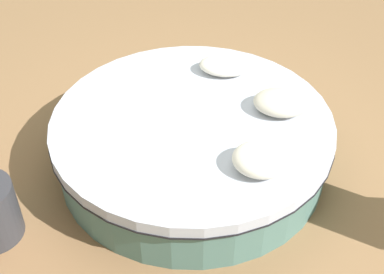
{
  "coord_description": "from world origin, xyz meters",
  "views": [
    {
      "loc": [
        -0.44,
        3.45,
        3.24
      ],
      "look_at": [
        0.0,
        0.0,
        0.3
      ],
      "focal_mm": 49.2,
      "sensor_mm": 36.0,
      "label": 1
    }
  ],
  "objects_px": {
    "throw_pillow_1": "(281,102)",
    "throw_pillow_2": "(224,66)",
    "throw_pillow_0": "(260,159)",
    "round_bed": "(192,141)"
  },
  "relations": [
    {
      "from": "round_bed",
      "to": "throw_pillow_0",
      "type": "height_order",
      "value": "throw_pillow_0"
    },
    {
      "from": "round_bed",
      "to": "throw_pillow_1",
      "type": "height_order",
      "value": "throw_pillow_1"
    },
    {
      "from": "throw_pillow_0",
      "to": "throw_pillow_2",
      "type": "relative_size",
      "value": 0.91
    },
    {
      "from": "throw_pillow_1",
      "to": "throw_pillow_2",
      "type": "xyz_separation_m",
      "value": [
        0.52,
        -0.53,
        -0.01
      ]
    },
    {
      "from": "round_bed",
      "to": "throw_pillow_1",
      "type": "bearing_deg",
      "value": -164.5
    },
    {
      "from": "round_bed",
      "to": "throw_pillow_0",
      "type": "distance_m",
      "value": 0.87
    },
    {
      "from": "throw_pillow_0",
      "to": "throw_pillow_1",
      "type": "relative_size",
      "value": 0.92
    },
    {
      "from": "throw_pillow_0",
      "to": "throw_pillow_2",
      "type": "bearing_deg",
      "value": -73.77
    },
    {
      "from": "throw_pillow_1",
      "to": "throw_pillow_2",
      "type": "height_order",
      "value": "throw_pillow_1"
    },
    {
      "from": "throw_pillow_1",
      "to": "throw_pillow_2",
      "type": "distance_m",
      "value": 0.75
    }
  ]
}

